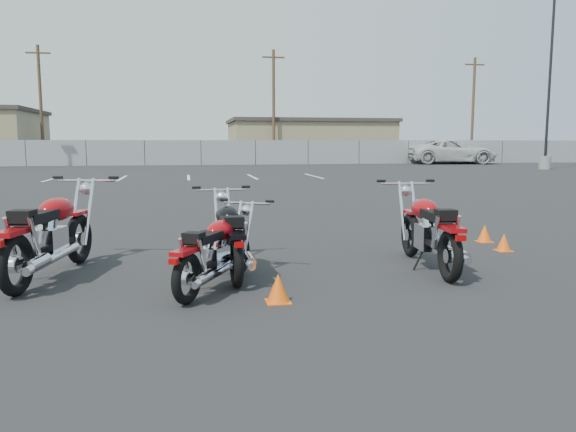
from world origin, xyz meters
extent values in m
plane|color=black|center=(0.00, 0.00, 0.00)|extent=(120.00, 120.00, 0.00)
torus|color=black|center=(-2.54, 1.16, 0.33)|extent=(0.27, 0.68, 0.67)
cylinder|color=silver|center=(-2.54, 1.16, 0.33)|extent=(0.15, 0.20, 0.18)
torus|color=black|center=(-2.90, -0.42, 0.33)|extent=(0.27, 0.68, 0.67)
cylinder|color=silver|center=(-2.90, -0.42, 0.33)|extent=(0.15, 0.20, 0.18)
cube|color=black|center=(-2.72, 0.37, 0.38)|extent=(0.37, 1.17, 0.07)
cube|color=silver|center=(-2.73, 0.31, 0.45)|extent=(0.40, 0.48, 0.33)
cylinder|color=silver|center=(-2.73, 0.31, 0.65)|extent=(0.28, 0.32, 0.29)
ellipsoid|color=#97090E|center=(-2.68, 0.56, 0.80)|extent=(0.48, 0.71, 0.29)
cube|color=black|center=(-2.80, 0.04, 0.78)|extent=(0.42, 0.66, 0.11)
cube|color=black|center=(-2.86, -0.23, 0.82)|extent=(0.28, 0.25, 0.13)
cube|color=#97090E|center=(-2.91, -0.44, 0.69)|extent=(0.30, 0.50, 0.06)
cube|color=#97090E|center=(-2.54, 1.16, 0.69)|extent=(0.23, 0.40, 0.04)
cylinder|color=silver|center=(-2.73, -0.29, 0.61)|extent=(0.10, 0.21, 0.44)
cylinder|color=silver|center=(-2.99, -0.23, 0.61)|extent=(0.10, 0.21, 0.44)
cylinder|color=silver|center=(-2.62, 0.00, 0.31)|extent=(0.37, 1.22, 0.14)
cylinder|color=silver|center=(-2.70, -0.35, 0.33)|extent=(0.22, 0.41, 0.15)
cylinder|color=silver|center=(-2.41, 1.26, 0.69)|extent=(0.15, 0.44, 0.88)
cylinder|color=silver|center=(-2.61, 1.31, 0.69)|extent=(0.15, 0.44, 0.88)
sphere|color=silver|center=(-2.47, 1.46, 0.98)|extent=(0.21, 0.21, 0.18)
cylinder|color=silver|center=(-2.47, 1.48, 1.09)|extent=(0.77, 0.21, 0.03)
cylinder|color=black|center=(-2.09, 1.37, 1.14)|extent=(0.14, 0.07, 0.04)
cylinder|color=black|center=(-2.85, 1.55, 1.14)|extent=(0.14, 0.07, 0.04)
cylinder|color=black|center=(-2.90, 0.29, 0.17)|extent=(0.18, 0.06, 0.33)
torus|color=black|center=(-0.63, 0.92, 0.29)|extent=(0.13, 0.59, 0.59)
cylinder|color=silver|center=(-0.63, 0.92, 0.29)|extent=(0.10, 0.16, 0.16)
torus|color=black|center=(-0.58, -0.50, 0.29)|extent=(0.13, 0.59, 0.59)
cylinder|color=silver|center=(-0.58, -0.50, 0.29)|extent=(0.10, 0.16, 0.16)
cube|color=black|center=(-0.60, 0.21, 0.33)|extent=(0.13, 1.03, 0.06)
cube|color=silver|center=(-0.60, 0.16, 0.39)|extent=(0.28, 0.38, 0.29)
cylinder|color=silver|center=(-0.60, 0.16, 0.57)|extent=(0.20, 0.25, 0.26)
ellipsoid|color=black|center=(-0.61, 0.39, 0.70)|extent=(0.32, 0.58, 0.25)
cube|color=black|center=(-0.60, -0.08, 0.68)|extent=(0.27, 0.55, 0.10)
cube|color=black|center=(-0.59, -0.32, 0.72)|extent=(0.22, 0.18, 0.12)
cube|color=black|center=(-0.58, -0.51, 0.60)|extent=(0.19, 0.42, 0.05)
cube|color=black|center=(-0.63, 0.92, 0.60)|extent=(0.14, 0.34, 0.04)
cylinder|color=silver|center=(-0.47, -0.35, 0.54)|extent=(0.05, 0.18, 0.38)
cylinder|color=silver|center=(-0.71, -0.35, 0.54)|extent=(0.05, 0.18, 0.38)
cylinder|color=silver|center=(-0.44, -0.08, 0.27)|extent=(0.12, 1.08, 0.13)
cylinder|color=silver|center=(-0.43, -0.39, 0.29)|extent=(0.13, 0.35, 0.13)
cylinder|color=silver|center=(-0.54, 1.04, 0.61)|extent=(0.05, 0.39, 0.77)
cylinder|color=silver|center=(-0.72, 1.04, 0.61)|extent=(0.05, 0.39, 0.77)
sphere|color=silver|center=(-0.63, 1.20, 0.86)|extent=(0.16, 0.16, 0.16)
cylinder|color=silver|center=(-0.63, 1.22, 0.96)|extent=(0.69, 0.05, 0.03)
cylinder|color=black|center=(-0.29, 1.21, 1.00)|extent=(0.12, 0.04, 0.04)
cylinder|color=black|center=(-0.98, 1.19, 1.00)|extent=(0.12, 0.04, 0.04)
cylinder|color=black|center=(-0.74, 0.11, 0.15)|extent=(0.15, 0.03, 0.29)
cube|color=#990505|center=(-0.58, -0.77, 0.54)|extent=(0.10, 0.06, 0.06)
torus|color=black|center=(-0.50, 0.06, 0.26)|extent=(0.34, 0.51, 0.53)
cylinder|color=silver|center=(-0.50, 0.06, 0.26)|extent=(0.15, 0.17, 0.14)
torus|color=black|center=(-1.13, -1.05, 0.26)|extent=(0.34, 0.51, 0.53)
cylinder|color=silver|center=(-1.13, -1.05, 0.26)|extent=(0.15, 0.17, 0.14)
cube|color=black|center=(-0.81, -0.50, 0.30)|extent=(0.53, 0.85, 0.05)
cube|color=silver|center=(-0.84, -0.53, 0.35)|extent=(0.38, 0.41, 0.26)
cylinder|color=silver|center=(-0.84, -0.53, 0.51)|extent=(0.26, 0.28, 0.23)
ellipsoid|color=#97090E|center=(-0.74, -0.36, 0.64)|extent=(0.49, 0.58, 0.23)
cube|color=black|center=(-0.94, -0.73, 0.62)|extent=(0.44, 0.54, 0.09)
cube|color=black|center=(-1.05, -0.92, 0.65)|extent=(0.25, 0.23, 0.11)
cube|color=#97090E|center=(-1.14, -1.07, 0.54)|extent=(0.32, 0.40, 0.04)
cube|color=#97090E|center=(-0.50, 0.06, 0.54)|extent=(0.25, 0.32, 0.04)
cylinder|color=silver|center=(-0.97, -0.99, 0.49)|extent=(0.12, 0.16, 0.35)
cylinder|color=silver|center=(-1.16, -0.89, 0.49)|extent=(0.12, 0.16, 0.35)
cylinder|color=silver|center=(-0.82, -0.80, 0.25)|extent=(0.54, 0.89, 0.11)
cylinder|color=silver|center=(-0.96, -1.04, 0.26)|extent=(0.25, 0.32, 0.12)
cylinder|color=silver|center=(-0.38, 0.12, 0.55)|extent=(0.21, 0.33, 0.70)
cylinder|color=silver|center=(-0.52, 0.19, 0.55)|extent=(0.21, 0.33, 0.70)
sphere|color=silver|center=(-0.38, 0.28, 0.78)|extent=(0.19, 0.19, 0.14)
cylinder|color=silver|center=(-0.37, 0.29, 0.86)|extent=(0.55, 0.32, 0.03)
cylinder|color=black|center=(-0.11, 0.13, 0.90)|extent=(0.11, 0.08, 0.03)
cylinder|color=black|center=(-0.65, 0.43, 0.90)|extent=(0.11, 0.08, 0.03)
cylinder|color=black|center=(-0.97, -0.51, 0.13)|extent=(0.13, 0.09, 0.26)
cube|color=#990505|center=(-1.25, -1.27, 0.49)|extent=(0.10, 0.09, 0.05)
torus|color=black|center=(2.00, 0.80, 0.31)|extent=(0.17, 0.63, 0.62)
cylinder|color=silver|center=(2.00, 0.80, 0.31)|extent=(0.12, 0.18, 0.17)
torus|color=black|center=(1.87, -0.70, 0.31)|extent=(0.17, 0.63, 0.62)
cylinder|color=silver|center=(1.87, -0.70, 0.31)|extent=(0.12, 0.18, 0.17)
cube|color=black|center=(1.94, 0.05, 0.35)|extent=(0.20, 1.10, 0.06)
cube|color=silver|center=(1.93, 0.00, 0.42)|extent=(0.33, 0.42, 0.31)
cylinder|color=silver|center=(1.93, 0.00, 0.60)|extent=(0.23, 0.28, 0.27)
ellipsoid|color=#97090E|center=(1.95, 0.24, 0.75)|extent=(0.37, 0.63, 0.27)
cube|color=black|center=(1.91, -0.26, 0.73)|extent=(0.32, 0.59, 0.10)
cube|color=black|center=(1.88, -0.52, 0.77)|extent=(0.25, 0.21, 0.12)
cube|color=#97090E|center=(1.86, -0.72, 0.64)|extent=(0.23, 0.45, 0.05)
cube|color=#97090E|center=(2.00, 0.80, 0.64)|extent=(0.17, 0.36, 0.04)
cylinder|color=silver|center=(2.00, -0.56, 0.57)|extent=(0.07, 0.20, 0.41)
cylinder|color=silver|center=(1.76, -0.53, 0.57)|extent=(0.07, 0.20, 0.41)
cylinder|color=silver|center=(2.07, -0.28, 0.29)|extent=(0.20, 1.15, 0.13)
cylinder|color=silver|center=(2.04, -0.61, 0.31)|extent=(0.16, 0.38, 0.14)
cylinder|color=silver|center=(2.11, 0.92, 0.65)|extent=(0.08, 0.42, 0.82)
cylinder|color=silver|center=(1.92, 0.93, 0.65)|extent=(0.08, 0.42, 0.82)
sphere|color=silver|center=(2.03, 1.09, 0.92)|extent=(0.18, 0.18, 0.17)
cylinder|color=silver|center=(2.03, 1.11, 1.02)|extent=(0.73, 0.10, 0.03)
cylinder|color=black|center=(2.39, 1.06, 1.06)|extent=(0.13, 0.05, 0.04)
cylinder|color=black|center=(1.67, 1.12, 1.06)|extent=(0.13, 0.05, 0.04)
cylinder|color=black|center=(1.78, -0.04, 0.16)|extent=(0.16, 0.04, 0.31)
cube|color=#990505|center=(1.84, -0.99, 0.57)|extent=(0.11, 0.07, 0.06)
cone|color=#FB5D0D|center=(3.67, 1.70, 0.15)|extent=(0.22, 0.22, 0.28)
cube|color=#FB5D0D|center=(3.67, 1.70, 0.00)|extent=(0.24, 0.24, 0.01)
cone|color=#FB5D0D|center=(3.55, 0.94, 0.14)|extent=(0.21, 0.21, 0.26)
cube|color=#FB5D0D|center=(3.55, 0.94, 0.00)|extent=(0.22, 0.22, 0.01)
cone|color=#FB5D0D|center=(-0.22, -1.15, 0.15)|extent=(0.23, 0.23, 0.29)
cube|color=#FB5D0D|center=(-0.22, -1.15, 0.00)|extent=(0.25, 0.25, 0.01)
cylinder|color=gray|center=(20.57, 24.51, 0.40)|extent=(0.70, 0.70, 0.80)
cylinder|color=black|center=(20.57, 24.51, 6.19)|extent=(0.16, 0.16, 10.79)
cube|color=gray|center=(0.00, 35.00, 0.90)|extent=(80.00, 0.04, 1.80)
cylinder|color=black|center=(-12.00, 35.00, 0.90)|extent=(0.06, 0.06, 1.80)
cylinder|color=black|center=(-8.00, 35.00, 0.90)|extent=(0.06, 0.06, 1.80)
cylinder|color=black|center=(-4.00, 35.00, 0.90)|extent=(0.06, 0.06, 1.80)
cylinder|color=black|center=(0.00, 35.00, 0.90)|extent=(0.06, 0.06, 1.80)
cylinder|color=black|center=(4.00, 35.00, 0.90)|extent=(0.06, 0.06, 1.80)
cylinder|color=black|center=(8.00, 35.00, 0.90)|extent=(0.06, 0.06, 1.80)
cylinder|color=black|center=(12.00, 35.00, 0.90)|extent=(0.06, 0.06, 1.80)
cylinder|color=black|center=(16.00, 35.00, 0.90)|extent=(0.06, 0.06, 1.80)
cylinder|color=black|center=(20.00, 35.00, 0.90)|extent=(0.06, 0.06, 1.80)
cylinder|color=black|center=(24.00, 35.00, 0.90)|extent=(0.06, 0.06, 1.80)
cylinder|color=black|center=(28.00, 35.00, 0.90)|extent=(0.06, 0.06, 1.80)
cube|color=#8C7E5A|center=(10.00, 44.00, 1.70)|extent=(14.00, 9.00, 3.40)
cube|color=#3B3431|center=(10.00, 44.00, 3.55)|extent=(14.40, 9.40, 0.30)
cylinder|color=#44301F|center=(-12.00, 40.00, 4.50)|extent=(0.24, 0.24, 9.00)
cube|color=#44301F|center=(-12.00, 40.00, 8.40)|extent=(1.80, 0.12, 0.12)
cylinder|color=#44301F|center=(6.00, 39.00, 4.50)|extent=(0.24, 0.24, 9.00)
cube|color=#44301F|center=(6.00, 39.00, 8.40)|extent=(1.80, 0.12, 0.12)
cylinder|color=#44301F|center=(24.00, 40.00, 4.50)|extent=(0.24, 0.24, 9.00)
cube|color=#44301F|center=(24.00, 40.00, 8.40)|extent=(1.80, 0.12, 0.12)
cube|color=silver|center=(-7.00, 20.00, 0.00)|extent=(0.12, 4.00, 0.01)
cube|color=silver|center=(-4.00, 20.00, 0.00)|extent=(0.12, 4.00, 0.01)
cube|color=silver|center=(-1.00, 20.00, 0.00)|extent=(0.12, 4.00, 0.01)
cube|color=silver|center=(2.00, 20.00, 0.00)|extent=(0.12, 4.00, 0.01)
cube|color=silver|center=(5.00, 20.00, 0.00)|extent=(0.12, 4.00, 0.01)
imported|color=silver|center=(19.09, 33.75, 1.45)|extent=(4.10, 7.98, 2.90)
camera|label=1|loc=(-1.11, -6.62, 1.61)|focal=35.00mm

